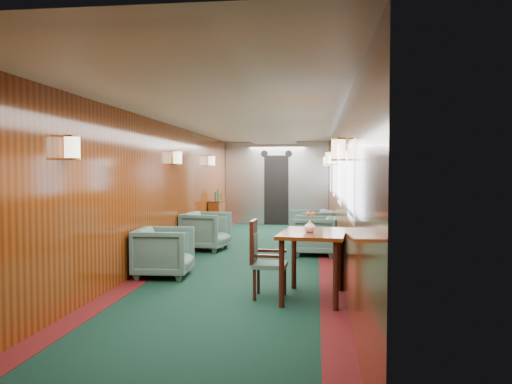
% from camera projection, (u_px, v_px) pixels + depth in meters
% --- Properties ---
extents(room, '(12.00, 12.10, 2.40)m').
position_uv_depth(room, '(249.00, 166.00, 8.54)').
color(room, black).
rests_on(room, ground).
extents(bulkhead, '(2.98, 0.17, 2.39)m').
position_uv_depth(bulkhead, '(277.00, 184.00, 14.43)').
color(bulkhead, '#B6B9BE').
rests_on(bulkhead, ground).
extents(windows_right, '(0.02, 8.60, 0.80)m').
position_uv_depth(windows_right, '(336.00, 177.00, 8.62)').
color(windows_right, '#B3B5BA').
rests_on(windows_right, ground).
extents(wall_sconces, '(2.97, 7.97, 0.25)m').
position_uv_depth(wall_sconces, '(253.00, 158.00, 9.10)').
color(wall_sconces, '#F7E9C0').
rests_on(wall_sconces, ground).
extents(dining_table, '(0.87, 1.17, 0.82)m').
position_uv_depth(dining_table, '(313.00, 242.00, 6.04)').
color(dining_table, '#642B0D').
rests_on(dining_table, ground).
extents(side_chair, '(0.44, 0.46, 0.95)m').
position_uv_depth(side_chair, '(263.00, 256.00, 6.10)').
color(side_chair, '#1A3E3B').
rests_on(side_chair, ground).
extents(credenza, '(0.29, 0.91, 1.09)m').
position_uv_depth(credenza, '(217.00, 216.00, 12.58)').
color(credenza, '#642B0D').
rests_on(credenza, ground).
extents(flower_vase, '(0.15, 0.15, 0.14)m').
position_uv_depth(flower_vase, '(310.00, 226.00, 6.01)').
color(flower_vase, white).
rests_on(flower_vase, dining_table).
extents(armchair_left_near, '(0.84, 0.82, 0.73)m').
position_uv_depth(armchair_left_near, '(164.00, 252.00, 7.31)').
color(armchair_left_near, '#1A3E3B').
rests_on(armchair_left_near, ground).
extents(armchair_left_far, '(0.95, 0.93, 0.75)m').
position_uv_depth(armchair_left_far, '(206.00, 231.00, 9.79)').
color(armchair_left_far, '#1A3E3B').
rests_on(armchair_left_far, ground).
extents(armchair_right_near, '(0.84, 0.82, 0.72)m').
position_uv_depth(armchair_right_near, '(314.00, 236.00, 9.22)').
color(armchair_right_near, '#1A3E3B').
rests_on(armchair_right_near, ground).
extents(armchair_right_far, '(1.06, 1.05, 0.75)m').
position_uv_depth(armchair_right_far, '(314.00, 228.00, 10.30)').
color(armchair_right_far, '#1A3E3B').
rests_on(armchair_right_far, ground).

